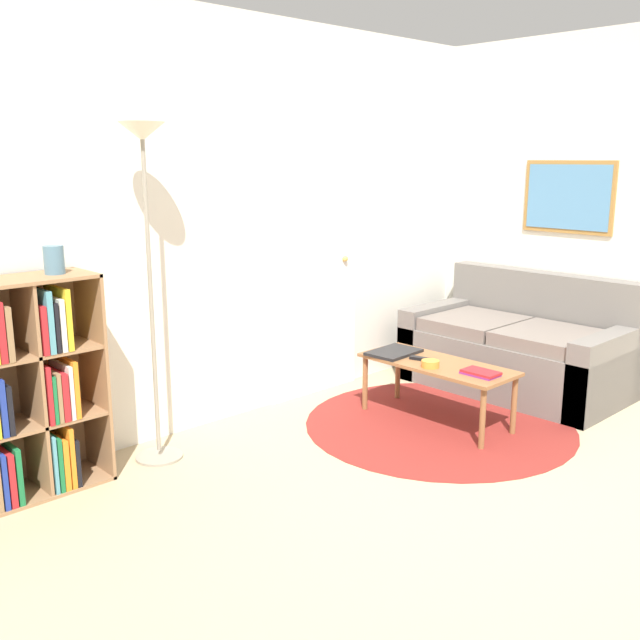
% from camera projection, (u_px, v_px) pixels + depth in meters
% --- Properties ---
extents(ground_plane, '(14.00, 14.00, 0.00)m').
position_uv_depth(ground_plane, '(520.00, 539.00, 3.27)').
color(ground_plane, tan).
extents(wall_back, '(7.74, 0.11, 2.60)m').
position_uv_depth(wall_back, '(227.00, 225.00, 4.57)').
color(wall_back, silver).
rests_on(wall_back, ground_plane).
extents(wall_right, '(0.08, 5.21, 2.60)m').
position_uv_depth(wall_right, '(571.00, 213.00, 5.37)').
color(wall_right, silver).
rests_on(wall_right, ground_plane).
extents(rug, '(1.75, 1.75, 0.01)m').
position_uv_depth(rug, '(439.00, 424.00, 4.67)').
color(rug, maroon).
rests_on(rug, ground_plane).
extents(floor_lamp, '(0.27, 0.27, 1.89)m').
position_uv_depth(floor_lamp, '(146.00, 200.00, 3.83)').
color(floor_lamp, gray).
rests_on(floor_lamp, ground_plane).
extents(couch, '(0.88, 1.57, 0.85)m').
position_uv_depth(couch, '(520.00, 351.00, 5.39)').
color(couch, '#66605B').
rests_on(couch, ground_plane).
extents(coffee_table, '(0.43, 1.03, 0.41)m').
position_uv_depth(coffee_table, '(437.00, 369.00, 4.66)').
color(coffee_table, brown).
rests_on(coffee_table, ground_plane).
extents(laptop, '(0.37, 0.27, 0.02)m').
position_uv_depth(laptop, '(394.00, 352.00, 4.86)').
color(laptop, black).
rests_on(laptop, coffee_table).
extents(bowl, '(0.12, 0.12, 0.04)m').
position_uv_depth(bowl, '(430.00, 364.00, 4.54)').
color(bowl, orange).
rests_on(bowl, coffee_table).
extents(book_stack_on_table, '(0.14, 0.22, 0.03)m').
position_uv_depth(book_stack_on_table, '(481.00, 373.00, 4.37)').
color(book_stack_on_table, '#7F287A').
rests_on(book_stack_on_table, coffee_table).
extents(remote, '(0.09, 0.18, 0.02)m').
position_uv_depth(remote, '(423.00, 359.00, 4.69)').
color(remote, black).
rests_on(remote, coffee_table).
extents(vase_on_shelf, '(0.10, 0.10, 0.14)m').
position_uv_depth(vase_on_shelf, '(54.00, 260.00, 3.61)').
color(vase_on_shelf, slate).
rests_on(vase_on_shelf, bookshelf).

